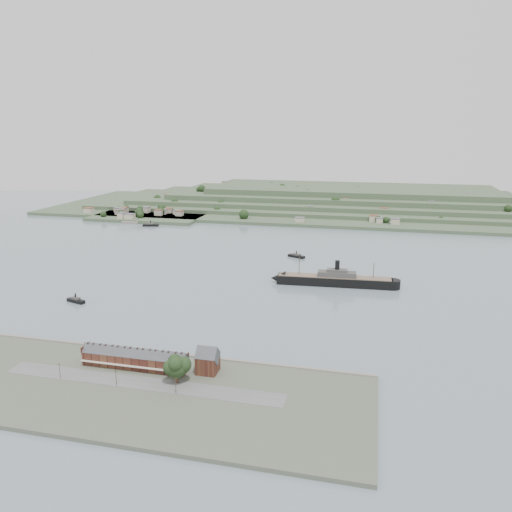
% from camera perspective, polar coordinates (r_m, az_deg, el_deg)
% --- Properties ---
extents(ground, '(1400.00, 1400.00, 0.00)m').
position_cam_1_polar(ground, '(409.91, -1.70, -2.62)').
color(ground, slate).
rests_on(ground, ground).
extents(near_shore, '(220.00, 80.00, 2.60)m').
position_cam_1_polar(near_shore, '(247.83, -13.51, -14.64)').
color(near_shore, '#4C5142').
rests_on(near_shore, ground).
extents(terrace_row, '(55.60, 9.80, 11.07)m').
position_cam_1_polar(terrace_row, '(264.14, -13.70, -11.33)').
color(terrace_row, '#3F1B16').
rests_on(terrace_row, ground).
extents(gabled_building, '(10.40, 10.18, 14.09)m').
position_cam_1_polar(gabled_building, '(253.07, -5.54, -11.81)').
color(gabled_building, '#3F1B16').
rests_on(gabled_building, ground).
extents(far_peninsula, '(760.00, 309.00, 30.00)m').
position_cam_1_polar(far_peninsula, '(782.40, 7.93, 6.28)').
color(far_peninsula, '#3F5337').
rests_on(far_peninsula, ground).
extents(steamship, '(101.08, 17.55, 24.24)m').
position_cam_1_polar(steamship, '(396.29, 8.58, -2.70)').
color(steamship, black).
rests_on(steamship, ground).
extents(tugboat, '(15.43, 8.12, 6.71)m').
position_cam_1_polar(tugboat, '(376.79, -19.90, -4.78)').
color(tugboat, black).
rests_on(tugboat, ground).
extents(ferry_west, '(20.43, 10.01, 7.38)m').
position_cam_1_polar(ferry_west, '(645.59, -11.95, 3.51)').
color(ferry_west, black).
rests_on(ferry_west, ground).
extents(ferry_east, '(17.55, 11.21, 6.41)m').
position_cam_1_polar(ferry_east, '(478.51, 4.64, 0.01)').
color(ferry_east, black).
rests_on(ferry_east, ground).
extents(fig_tree, '(12.79, 11.08, 14.27)m').
position_cam_1_polar(fig_tree, '(243.66, -9.04, -12.35)').
color(fig_tree, '#402D1D').
rests_on(fig_tree, ground).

